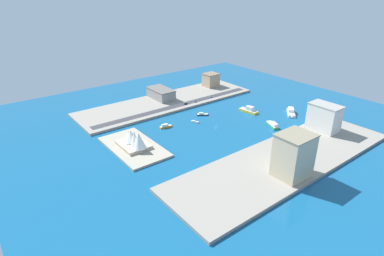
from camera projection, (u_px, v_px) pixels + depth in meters
name	position (u px, v px, depth m)	size (l,w,h in m)	color
ground_plane	(216.00, 126.00, 351.27)	(440.00, 440.00, 0.00)	#145684
quay_west	(286.00, 159.00, 282.47)	(70.00, 240.00, 2.73)	gray
quay_east	(168.00, 102.00, 418.94)	(70.00, 240.00, 2.73)	gray
peninsula_point	(134.00, 147.00, 304.63)	(75.93, 41.36, 2.00)	#A89E89
road_strip	(178.00, 105.00, 402.01)	(10.14, 228.00, 0.15)	#38383D
ferry_yellow_fast	(249.00, 110.00, 388.30)	(26.16, 11.50, 7.59)	yellow
patrol_launch_navy	(202.00, 114.00, 379.64)	(11.30, 13.49, 3.26)	#1E284C
sailboat_small_white	(195.00, 122.00, 359.88)	(9.39, 6.83, 10.98)	white
water_taxi_orange	(166.00, 126.00, 346.76)	(5.98, 15.11, 4.32)	orange
ferry_white_commuter	(291.00, 112.00, 382.94)	(22.50, 23.61, 6.44)	silver
ferry_green_doubledeck	(273.00, 125.00, 349.42)	(22.48, 14.51, 5.68)	#2D8C4C
office_block_beige	(293.00, 155.00, 249.64)	(23.83, 27.99, 36.48)	#C6B793
hotel_broad_white	(324.00, 117.00, 330.65)	(31.87, 19.64, 28.18)	silver
carpark_squat_concrete	(161.00, 93.00, 425.25)	(41.27, 22.69, 13.19)	gray
apartment_midrise_tan	(211.00, 80.00, 473.74)	(19.78, 20.85, 19.32)	tan
sedan_silver	(195.00, 102.00, 412.69)	(1.90, 4.29, 1.57)	black
van_white	(211.00, 97.00, 430.17)	(2.04, 4.75, 1.64)	black
suv_black	(186.00, 104.00, 405.75)	(1.88, 4.58, 1.72)	black
traffic_light_waterfront	(182.00, 103.00, 396.80)	(0.36, 0.36, 6.50)	black
opera_landmark	(134.00, 140.00, 299.91)	(35.00, 24.40, 19.05)	#BCAD93
park_tree_cluster	(301.00, 160.00, 267.83)	(5.46, 15.43, 9.39)	brown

